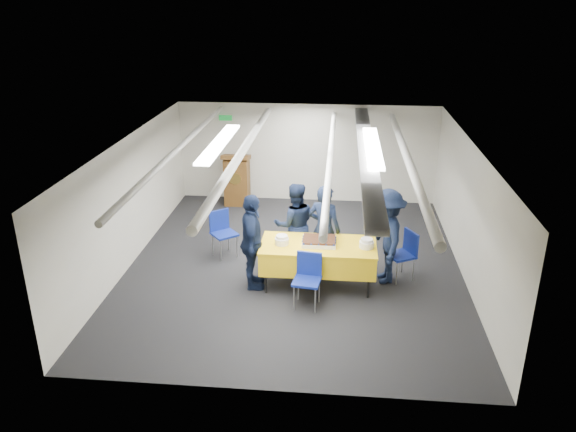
% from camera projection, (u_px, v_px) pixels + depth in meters
% --- Properties ---
extents(ground, '(7.00, 7.00, 0.00)m').
position_uv_depth(ground, '(294.00, 265.00, 10.31)').
color(ground, black).
rests_on(ground, ground).
extents(room_shell, '(6.00, 7.00, 2.30)m').
position_uv_depth(room_shell, '(302.00, 164.00, 10.00)').
color(room_shell, beige).
rests_on(room_shell, ground).
extents(serving_table, '(1.92, 0.93, 0.77)m').
position_uv_depth(serving_table, '(318.00, 256.00, 9.41)').
color(serving_table, black).
rests_on(serving_table, ground).
extents(sheet_cake, '(0.57, 0.45, 0.10)m').
position_uv_depth(sheet_cake, '(319.00, 241.00, 9.33)').
color(sheet_cake, white).
rests_on(sheet_cake, serving_table).
extents(plate_stack_left, '(0.23, 0.23, 0.16)m').
position_uv_depth(plate_stack_left, '(282.00, 240.00, 9.31)').
color(plate_stack_left, white).
rests_on(plate_stack_left, serving_table).
extents(plate_stack_right, '(0.24, 0.24, 0.16)m').
position_uv_depth(plate_stack_right, '(367.00, 243.00, 9.18)').
color(plate_stack_right, white).
rests_on(plate_stack_right, serving_table).
extents(podium, '(0.62, 0.53, 1.25)m').
position_uv_depth(podium, '(237.00, 179.00, 13.03)').
color(podium, brown).
rests_on(podium, ground).
extents(chair_near, '(0.47, 0.47, 0.87)m').
position_uv_depth(chair_near, '(308.00, 274.00, 8.85)').
color(chair_near, gray).
rests_on(chair_near, ground).
extents(chair_right, '(0.57, 0.57, 0.87)m').
position_uv_depth(chair_right, '(405.00, 250.00, 9.67)').
color(chair_right, gray).
rests_on(chair_right, ground).
extents(chair_left, '(0.59, 0.59, 0.87)m').
position_uv_depth(chair_left, '(222.00, 229.00, 10.54)').
color(chair_left, gray).
rests_on(chair_left, ground).
extents(sailor_a, '(0.70, 0.57, 1.64)m').
position_uv_depth(sailor_a, '(324.00, 230.00, 9.77)').
color(sailor_a, black).
rests_on(sailor_a, ground).
extents(sailor_b, '(0.88, 0.75, 1.56)m').
position_uv_depth(sailor_b, '(295.00, 225.00, 10.07)').
color(sailor_b, black).
rests_on(sailor_b, ground).
extents(sailor_c, '(0.54, 1.02, 1.65)m').
position_uv_depth(sailor_c, '(252.00, 242.00, 9.26)').
color(sailor_c, black).
rests_on(sailor_c, ground).
extents(sailor_d, '(0.73, 1.13, 1.66)m').
position_uv_depth(sailor_d, '(386.00, 236.00, 9.48)').
color(sailor_d, black).
rests_on(sailor_d, ground).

